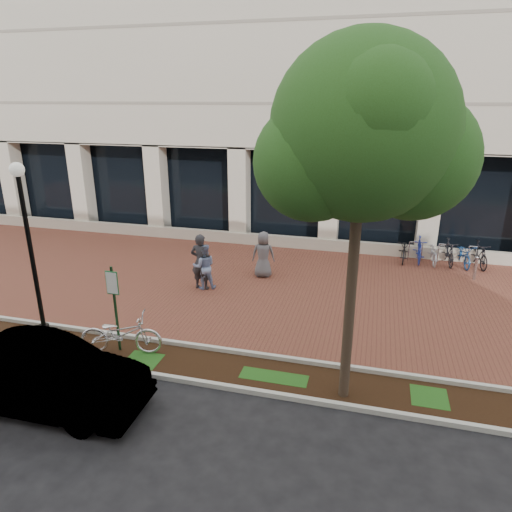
% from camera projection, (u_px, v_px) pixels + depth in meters
% --- Properties ---
extents(ground, '(120.00, 120.00, 0.00)m').
position_uv_depth(ground, '(255.00, 285.00, 16.00)').
color(ground, black).
rests_on(ground, ground).
extents(brick_plaza, '(40.00, 9.00, 0.01)m').
position_uv_depth(brick_plaza, '(255.00, 285.00, 16.00)').
color(brick_plaza, brown).
rests_on(brick_plaza, ground).
extents(planting_strip, '(40.00, 1.50, 0.01)m').
position_uv_depth(planting_strip, '(199.00, 365.00, 11.21)').
color(planting_strip, black).
rests_on(planting_strip, ground).
extents(curb_plaza_side, '(40.00, 0.12, 0.12)m').
position_uv_depth(curb_plaza_side, '(210.00, 348.00, 11.88)').
color(curb_plaza_side, beige).
rests_on(curb_plaza_side, ground).
extents(curb_street_side, '(40.00, 0.12, 0.12)m').
position_uv_depth(curb_street_side, '(187.00, 381.00, 10.51)').
color(curb_street_side, beige).
rests_on(curb_street_side, ground).
extents(near_office_building, '(40.00, 12.12, 16.00)m').
position_uv_depth(near_office_building, '(310.00, 14.00, 22.24)').
color(near_office_building, beige).
rests_on(near_office_building, ground).
extents(parking_sign, '(0.34, 0.07, 2.32)m').
position_uv_depth(parking_sign, '(114.00, 298.00, 11.40)').
color(parking_sign, '#163D1F').
rests_on(parking_sign, ground).
extents(lamppost, '(0.36, 0.36, 4.74)m').
position_uv_depth(lamppost, '(30.00, 243.00, 11.79)').
color(lamppost, black).
rests_on(lamppost, ground).
extents(street_tree, '(4.09, 3.41, 7.41)m').
position_uv_depth(street_tree, '(365.00, 141.00, 8.31)').
color(street_tree, '#4B3A2B').
rests_on(street_tree, ground).
extents(locked_bicycle, '(2.20, 1.19, 1.10)m').
position_uv_depth(locked_bicycle, '(121.00, 334.00, 11.59)').
color(locked_bicycle, silver).
rests_on(locked_bicycle, ground).
extents(pedestrian_left, '(0.72, 0.49, 1.95)m').
position_uv_depth(pedestrian_left, '(201.00, 262.00, 15.41)').
color(pedestrian_left, '#29292E').
rests_on(pedestrian_left, ground).
extents(pedestrian_mid, '(0.94, 0.85, 1.59)m').
position_uv_depth(pedestrian_mid, '(204.00, 267.00, 15.48)').
color(pedestrian_mid, '#8397C4').
rests_on(pedestrian_mid, ground).
extents(pedestrian_right, '(0.90, 0.66, 1.70)m').
position_uv_depth(pedestrian_right, '(263.00, 255.00, 16.50)').
color(pedestrian_right, '#5C5C60').
rests_on(pedestrian_right, ground).
extents(bollard, '(0.12, 0.12, 0.89)m').
position_uv_depth(bollard, '(475.00, 268.00, 16.33)').
color(bollard, '#B1B2B6').
rests_on(bollard, ground).
extents(bike_rack_cluster, '(3.49, 1.77, 0.99)m').
position_uv_depth(bike_rack_cluster, '(440.00, 252.00, 17.94)').
color(bike_rack_cluster, black).
rests_on(bike_rack_cluster, ground).
extents(sedan_near_curb, '(4.44, 1.61, 1.45)m').
position_uv_depth(sedan_near_curb, '(43.00, 376.00, 9.53)').
color(sedan_near_curb, silver).
rests_on(sedan_near_curb, ground).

